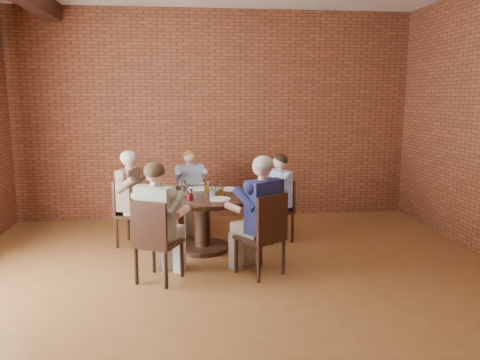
{
  "coord_description": "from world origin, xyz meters",
  "views": [
    {
      "loc": [
        -0.48,
        -4.26,
        2.02
      ],
      "look_at": [
        0.12,
        1.0,
        1.07
      ],
      "focal_mm": 35.0,
      "sensor_mm": 36.0,
      "label": 1
    }
  ],
  "objects": [
    {
      "name": "floor",
      "position": [
        0.0,
        0.0,
        0.0
      ],
      "size": [
        7.0,
        7.0,
        0.0
      ],
      "primitive_type": "plane",
      "color": "brown",
      "rests_on": "ground"
    },
    {
      "name": "wall_back",
      "position": [
        0.0,
        3.5,
        1.7
      ],
      "size": [
        7.0,
        0.0,
        7.0
      ],
      "primitive_type": "plane",
      "rotation": [
        1.57,
        0.0,
        0.0
      ],
      "color": "brown",
      "rests_on": "ground"
    },
    {
      "name": "wall_front",
      "position": [
        0.0,
        -3.5,
        1.7
      ],
      "size": [
        7.0,
        0.0,
        7.0
      ],
      "primitive_type": "plane",
      "rotation": [
        -1.57,
        0.0,
        0.0
      ],
      "color": "brown",
      "rests_on": "ground"
    },
    {
      "name": "dining_table",
      "position": [
        -0.3,
        1.75,
        0.53
      ],
      "size": [
        1.44,
        1.44,
        0.75
      ],
      "color": "black",
      "rests_on": "floor"
    },
    {
      "name": "chair_a",
      "position": [
        0.83,
        2.05,
        0.48
      ],
      "size": [
        0.46,
        0.46,
        0.88
      ],
      "rotation": [
        0.0,
        0.0,
        -1.31
      ],
      "color": "black",
      "rests_on": "floor"
    },
    {
      "name": "diner_a",
      "position": [
        0.77,
        2.03,
        0.61
      ],
      "size": [
        0.67,
        0.6,
        1.23
      ],
      "primitive_type": null,
      "rotation": [
        0.0,
        0.0,
        -1.31
      ],
      "color": "#394D95",
      "rests_on": "floor"
    },
    {
      "name": "chair_b",
      "position": [
        -0.45,
        2.8,
        0.48
      ],
      "size": [
        0.42,
        0.42,
        0.87
      ],
      "rotation": [
        0.0,
        0.0,
        0.14
      ],
      "color": "black",
      "rests_on": "floor"
    },
    {
      "name": "diner_b",
      "position": [
        -0.44,
        2.74,
        0.61
      ],
      "size": [
        0.54,
        0.63,
        1.22
      ],
      "primitive_type": null,
      "rotation": [
        0.0,
        0.0,
        0.14
      ],
      "color": "#8194A5",
      "rests_on": "floor"
    },
    {
      "name": "chair_c",
      "position": [
        -1.3,
        2.08,
        0.5
      ],
      "size": [
        0.52,
        0.52,
        0.92
      ],
      "rotation": [
        0.0,
        0.0,
        1.25
      ],
      "color": "black",
      "rests_on": "floor"
    },
    {
      "name": "diner_c",
      "position": [
        -1.22,
        2.06,
        0.65
      ],
      "size": [
        0.75,
        0.68,
        1.3
      ],
      "primitive_type": null,
      "rotation": [
        0.0,
        0.0,
        1.25
      ],
      "color": "brown",
      "rests_on": "floor"
    },
    {
      "name": "chair_d",
      "position": [
        -0.85,
        0.67,
        0.51
      ],
      "size": [
        0.57,
        0.57,
        0.94
      ],
      "rotation": [
        0.0,
        0.0,
        2.67
      ],
      "color": "black",
      "rests_on": "floor"
    },
    {
      "name": "diner_d",
      "position": [
        -0.81,
        0.74,
        0.66
      ],
      "size": [
        0.76,
        0.81,
        1.33
      ],
      "primitive_type": null,
      "rotation": [
        0.0,
        0.0,
        2.67
      ],
      "color": "#A38A80",
      "rests_on": "floor"
    },
    {
      "name": "chair_e",
      "position": [
        0.38,
        0.74,
        0.52
      ],
      "size": [
        0.62,
        0.62,
        0.96
      ],
      "rotation": [
        0.0,
        0.0,
        3.73
      ],
      "color": "black",
      "rests_on": "floor"
    },
    {
      "name": "diner_e",
      "position": [
        0.33,
        0.82,
        0.68
      ],
      "size": [
        0.83,
        0.87,
        1.37
      ],
      "primitive_type": null,
      "rotation": [
        0.0,
        0.0,
        3.73
      ],
      "color": "#1B1E4C",
      "rests_on": "floor"
    },
    {
      "name": "plate_a",
      "position": [
        0.08,
        2.05,
        0.76
      ],
      "size": [
        0.26,
        0.26,
        0.01
      ],
      "primitive_type": "cylinder",
      "color": "white",
      "rests_on": "dining_table"
    },
    {
      "name": "plate_b",
      "position": [
        -0.28,
        2.15,
        0.76
      ],
      "size": [
        0.26,
        0.26,
        0.01
      ],
      "primitive_type": "cylinder",
      "color": "white",
      "rests_on": "dining_table"
    },
    {
      "name": "plate_c",
      "position": [
        -0.68,
        1.77,
        0.76
      ],
      "size": [
        0.26,
        0.26,
        0.01
      ],
      "primitive_type": "cylinder",
      "color": "white",
      "rests_on": "dining_table"
    },
    {
      "name": "plate_d",
      "position": [
        -0.08,
        1.43,
        0.76
      ],
      "size": [
        0.26,
        0.26,
        0.01
      ],
      "primitive_type": "cylinder",
      "color": "white",
      "rests_on": "dining_table"
    },
    {
      "name": "glass_a",
      "position": [
        -0.07,
        1.87,
        0.82
      ],
      "size": [
        0.07,
        0.07,
        0.14
      ],
      "primitive_type": "cylinder",
      "color": "white",
      "rests_on": "dining_table"
    },
    {
      "name": "glass_b",
      "position": [
        -0.22,
        1.98,
        0.82
      ],
      "size": [
        0.07,
        0.07,
        0.14
      ],
      "primitive_type": "cylinder",
      "color": "white",
      "rests_on": "dining_table"
    },
    {
      "name": "glass_c",
      "position": [
        -0.54,
        2.08,
        0.82
      ],
      "size": [
        0.07,
        0.07,
        0.14
      ],
      "primitive_type": "cylinder",
      "color": "white",
      "rests_on": "dining_table"
    },
    {
      "name": "glass_d",
      "position": [
        -0.44,
        1.82,
        0.82
      ],
      "size": [
        0.07,
        0.07,
        0.14
      ],
      "primitive_type": "cylinder",
      "color": "white",
      "rests_on": "dining_table"
    },
    {
      "name": "glass_e",
      "position": [
        -0.53,
        1.65,
        0.82
      ],
      "size": [
        0.07,
        0.07,
        0.14
      ],
      "primitive_type": "cylinder",
      "color": "white",
      "rests_on": "dining_table"
    },
    {
      "name": "glass_f",
      "position": [
        -0.46,
        1.45,
        0.82
      ],
      "size": [
        0.07,
        0.07,
        0.14
      ],
      "primitive_type": "cylinder",
      "color": "white",
      "rests_on": "dining_table"
    },
    {
      "name": "glass_g",
      "position": [
        -0.17,
        1.59,
        0.82
      ],
      "size": [
        0.07,
        0.07,
        0.14
      ],
      "primitive_type": "cylinder",
      "color": "white",
      "rests_on": "dining_table"
    },
    {
      "name": "glass_h",
      "position": [
        -0.05,
        1.64,
        0.82
      ],
      "size": [
        0.07,
        0.07,
        0.14
      ],
      "primitive_type": "cylinder",
      "color": "white",
      "rests_on": "dining_table"
    },
    {
      "name": "smartphone",
      "position": [
        0.18,
        1.44,
        0.75
      ],
      "size": [
        0.09,
        0.15,
        0.01
      ],
      "primitive_type": "cube",
      "rotation": [
        0.0,
        0.0,
        -0.14
      ],
      "color": "black",
      "rests_on": "dining_table"
    }
  ]
}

